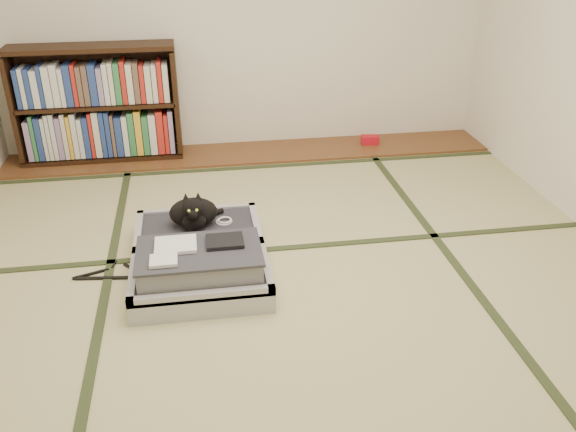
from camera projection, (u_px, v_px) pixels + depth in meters
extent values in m
plane|color=#CCCA88|center=(289.00, 285.00, 3.38)|extent=(4.50, 4.50, 0.00)
cube|color=brown|center=(251.00, 153.00, 5.13)|extent=(4.00, 0.50, 0.02)
cube|color=red|center=(370.00, 140.00, 5.28)|extent=(0.16, 0.11, 0.07)
plane|color=silver|center=(244.00, 0.00, 4.80)|extent=(4.00, 0.00, 4.00)
cube|color=#2D381E|center=(104.00, 301.00, 3.24)|extent=(0.05, 4.50, 0.01)
cube|color=#2D381E|center=(460.00, 269.00, 3.52)|extent=(0.05, 4.50, 0.01)
cube|color=#2D381E|center=(279.00, 248.00, 3.73)|extent=(4.00, 0.05, 0.01)
cube|color=#2D381E|center=(255.00, 167.00, 4.87)|extent=(4.00, 0.05, 0.01)
cube|color=black|center=(16.00, 108.00, 4.73)|extent=(0.04, 0.29, 0.81)
cube|color=black|center=(176.00, 100.00, 4.90)|extent=(0.04, 0.29, 0.81)
cube|color=black|center=(105.00, 156.00, 5.01)|extent=(1.26, 0.29, 0.04)
cube|color=black|center=(89.00, 47.00, 4.61)|extent=(1.26, 0.29, 0.04)
cube|color=black|center=(98.00, 104.00, 4.81)|extent=(1.21, 0.29, 0.03)
cube|color=black|center=(100.00, 99.00, 4.93)|extent=(1.26, 0.02, 0.81)
cube|color=gray|center=(101.00, 131.00, 4.90)|extent=(1.14, 0.20, 0.34)
cube|color=gray|center=(94.00, 81.00, 4.71)|extent=(1.14, 0.20, 0.31)
cube|color=#AAABAF|center=(201.00, 283.00, 3.29)|extent=(0.75, 0.50, 0.13)
cube|color=#2E2E35|center=(201.00, 277.00, 3.27)|extent=(0.67, 0.42, 0.10)
cube|color=#AAABAF|center=(202.00, 296.00, 3.05)|extent=(0.75, 0.04, 0.05)
cube|color=#AAABAF|center=(199.00, 250.00, 3.45)|extent=(0.75, 0.04, 0.05)
cube|color=#AAABAF|center=(133.00, 278.00, 3.20)|extent=(0.04, 0.50, 0.05)
cube|color=#AAABAF|center=(266.00, 266.00, 3.30)|extent=(0.04, 0.50, 0.05)
cube|color=#AAABAF|center=(199.00, 238.00, 3.72)|extent=(0.75, 0.50, 0.13)
cube|color=#2E2E35|center=(198.00, 233.00, 3.71)|extent=(0.67, 0.42, 0.10)
cube|color=#AAABAF|center=(199.00, 247.00, 3.49)|extent=(0.75, 0.04, 0.05)
cube|color=#AAABAF|center=(197.00, 211.00, 3.89)|extent=(0.75, 0.04, 0.05)
cube|color=#AAABAF|center=(139.00, 232.00, 3.64)|extent=(0.04, 0.50, 0.05)
cube|color=#AAABAF|center=(256.00, 224.00, 3.74)|extent=(0.04, 0.50, 0.05)
cylinder|color=black|center=(199.00, 248.00, 3.47)|extent=(0.67, 0.02, 0.02)
cube|color=gray|center=(200.00, 263.00, 3.23)|extent=(0.64, 0.39, 0.13)
cube|color=#35343C|center=(199.00, 251.00, 3.19)|extent=(0.66, 0.41, 0.01)
cube|color=silver|center=(176.00, 245.00, 3.21)|extent=(0.22, 0.18, 0.02)
cube|color=black|center=(225.00, 241.00, 3.25)|extent=(0.20, 0.16, 0.02)
cube|color=silver|center=(164.00, 260.00, 3.07)|extent=(0.14, 0.12, 0.02)
cube|color=white|center=(159.00, 312.00, 3.04)|extent=(0.06, 0.01, 0.04)
cube|color=white|center=(183.00, 312.00, 3.07)|extent=(0.05, 0.01, 0.03)
cube|color=orange|center=(252.00, 303.00, 3.11)|extent=(0.05, 0.01, 0.03)
cube|color=#197F33|center=(238.00, 301.00, 3.09)|extent=(0.04, 0.01, 0.03)
ellipsoid|color=black|center=(193.00, 212.00, 3.66)|extent=(0.29, 0.19, 0.18)
ellipsoid|color=black|center=(194.00, 222.00, 3.60)|extent=(0.14, 0.10, 0.10)
ellipsoid|color=black|center=(193.00, 207.00, 3.52)|extent=(0.12, 0.11, 0.12)
sphere|color=black|center=(193.00, 214.00, 3.48)|extent=(0.06, 0.06, 0.06)
cone|color=black|center=(186.00, 197.00, 3.50)|extent=(0.04, 0.05, 0.06)
cone|color=black|center=(198.00, 196.00, 3.51)|extent=(0.04, 0.05, 0.06)
sphere|color=#A5BF33|center=(189.00, 211.00, 3.47)|extent=(0.02, 0.02, 0.02)
sphere|color=#A5BF33|center=(197.00, 210.00, 3.47)|extent=(0.02, 0.02, 0.02)
cylinder|color=black|center=(210.00, 214.00, 3.78)|extent=(0.18, 0.10, 0.03)
torus|color=white|center=(224.00, 221.00, 3.73)|extent=(0.10, 0.10, 0.01)
torus|color=white|center=(225.00, 220.00, 3.72)|extent=(0.09, 0.09, 0.01)
cube|color=black|center=(112.00, 278.00, 3.43)|extent=(0.41, 0.07, 0.01)
cube|color=black|center=(91.00, 274.00, 3.47)|extent=(0.20, 0.08, 0.01)
cube|color=black|center=(135.00, 270.00, 3.50)|extent=(0.14, 0.17, 0.01)
cylinder|color=black|center=(114.00, 265.00, 3.56)|extent=(0.03, 0.07, 0.01)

